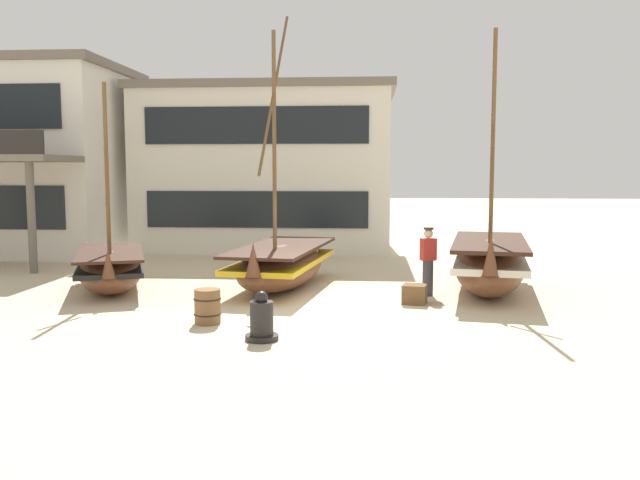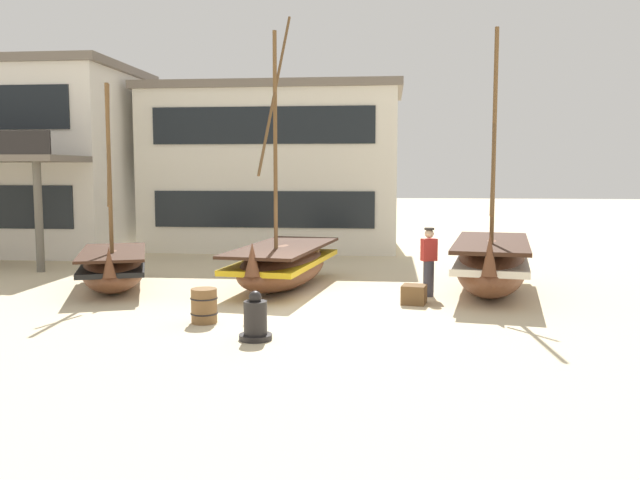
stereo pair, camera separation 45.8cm
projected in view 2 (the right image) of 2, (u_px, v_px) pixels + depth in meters
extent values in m
plane|color=beige|center=(315.00, 306.00, 15.21)|extent=(120.00, 120.00, 0.00)
ellipsoid|color=brown|center=(491.00, 267.00, 16.66)|extent=(2.48, 5.11, 1.33)
cube|color=silver|center=(491.00, 260.00, 16.64)|extent=(2.47, 4.92, 0.16)
cube|color=#351E13|center=(492.00, 243.00, 16.60)|extent=(2.52, 5.02, 0.09)
cone|color=brown|center=(490.00, 255.00, 14.34)|extent=(0.39, 0.39, 0.93)
cylinder|color=brown|center=(494.00, 145.00, 15.76)|extent=(0.10, 0.10, 5.45)
cylinder|color=brown|center=(495.00, 123.00, 15.71)|extent=(0.52, 2.71, 4.25)
cube|color=brown|center=(492.00, 247.00, 16.96)|extent=(1.62, 0.42, 0.06)
ellipsoid|color=brown|center=(283.00, 266.00, 17.55)|extent=(2.51, 5.21, 1.11)
cube|color=gold|center=(283.00, 261.00, 17.53)|extent=(2.50, 5.02, 0.13)
cube|color=#351E13|center=(283.00, 247.00, 17.50)|extent=(2.55, 5.12, 0.08)
cone|color=brown|center=(252.00, 259.00, 15.18)|extent=(0.41, 0.41, 0.77)
cylinder|color=brown|center=(275.00, 148.00, 16.63)|extent=(0.10, 0.10, 5.70)
cylinder|color=brown|center=(275.00, 91.00, 16.48)|extent=(0.44, 2.64, 4.16)
cube|color=brown|center=(287.00, 250.00, 17.87)|extent=(1.74, 0.40, 0.06)
ellipsoid|color=brown|center=(114.00, 270.00, 17.18)|extent=(2.80, 4.17, 1.02)
cube|color=black|center=(113.00, 265.00, 17.17)|extent=(2.76, 4.03, 0.12)
cube|color=#351E13|center=(113.00, 252.00, 17.13)|extent=(2.82, 4.11, 0.07)
cone|color=brown|center=(109.00, 262.00, 15.34)|extent=(0.40, 0.40, 0.71)
cylinder|color=brown|center=(109.00, 175.00, 16.46)|extent=(0.10, 0.10, 4.48)
cylinder|color=brown|center=(108.00, 143.00, 16.38)|extent=(0.60, 1.47, 3.06)
cube|color=brown|center=(114.00, 255.00, 17.42)|extent=(1.43, 0.66, 0.06)
cylinder|color=#33333D|center=(429.00, 279.00, 16.28)|extent=(0.26, 0.26, 0.88)
cube|color=#B22D28|center=(429.00, 250.00, 16.21)|extent=(0.42, 0.34, 0.54)
sphere|color=beige|center=(429.00, 234.00, 16.17)|extent=(0.22, 0.22, 0.22)
cylinder|color=#2D2823|center=(429.00, 229.00, 16.16)|extent=(0.24, 0.24, 0.05)
cylinder|color=black|center=(256.00, 337.00, 12.14)|extent=(0.61, 0.61, 0.10)
cylinder|color=black|center=(255.00, 318.00, 12.10)|extent=(0.42, 0.42, 0.61)
sphere|color=black|center=(255.00, 297.00, 12.06)|extent=(0.23, 0.23, 0.23)
cylinder|color=brown|center=(204.00, 306.00, 13.46)|extent=(0.52, 0.52, 0.70)
torus|color=black|center=(204.00, 298.00, 13.44)|extent=(0.56, 0.56, 0.03)
torus|color=black|center=(204.00, 313.00, 13.47)|extent=(0.56, 0.56, 0.03)
cube|color=brown|center=(414.00, 295.00, 15.36)|extent=(0.63, 0.63, 0.44)
cube|color=silver|center=(275.00, 172.00, 26.67)|extent=(9.63, 5.16, 6.04)
cube|color=#70665B|center=(275.00, 91.00, 26.34)|extent=(10.02, 5.36, 0.30)
cube|color=black|center=(263.00, 209.00, 24.23)|extent=(8.09, 0.06, 1.33)
cube|color=black|center=(262.00, 125.00, 23.91)|extent=(8.09, 0.06, 1.33)
cube|color=white|center=(13.00, 164.00, 25.69)|extent=(9.18, 6.06, 6.67)
cube|color=#70665B|center=(9.00, 71.00, 25.33)|extent=(9.55, 6.30, 0.30)
cylinder|color=#666056|center=(39.00, 217.00, 20.10)|extent=(0.24, 0.24, 3.33)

